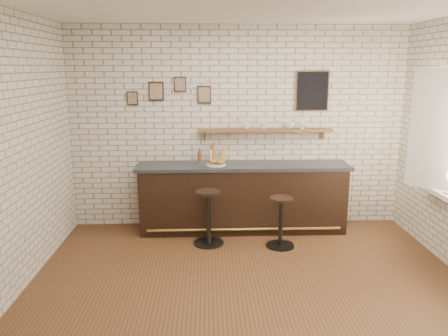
{
  "coord_description": "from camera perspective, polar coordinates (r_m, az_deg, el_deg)",
  "views": [
    {
      "loc": [
        -0.46,
        -4.51,
        2.4
      ],
      "look_at": [
        -0.25,
        0.9,
        1.14
      ],
      "focal_mm": 35.0,
      "sensor_mm": 36.0,
      "label": 1
    }
  ],
  "objects": [
    {
      "name": "ground",
      "position": [
        5.13,
        3.29,
        -14.84
      ],
      "size": [
        5.0,
        5.0,
        0.0
      ],
      "primitive_type": "plane",
      "color": "brown",
      "rests_on": "ground"
    },
    {
      "name": "bar_counter",
      "position": [
        6.51,
        2.46,
        -3.83
      ],
      "size": [
        3.1,
        0.65,
        1.01
      ],
      "color": "black",
      "rests_on": "ground"
    },
    {
      "name": "sandwich_plate",
      "position": [
        6.3,
        -1.06,
        0.39
      ],
      "size": [
        0.28,
        0.28,
        0.01
      ],
      "primitive_type": "cylinder",
      "color": "white",
      "rests_on": "bar_counter"
    },
    {
      "name": "ciabatta_sandwich",
      "position": [
        6.29,
        -0.98,
        0.73
      ],
      "size": [
        0.2,
        0.13,
        0.07
      ],
      "color": "tan",
      "rests_on": "sandwich_plate"
    },
    {
      "name": "potato_chips",
      "position": [
        6.3,
        -1.19,
        0.46
      ],
      "size": [
        0.25,
        0.18,
        0.0
      ],
      "color": "#C48C45",
      "rests_on": "sandwich_plate"
    },
    {
      "name": "bitters_bottle_brown",
      "position": [
        6.54,
        -3.2,
        1.53
      ],
      "size": [
        0.06,
        0.06,
        0.2
      ],
      "color": "brown",
      "rests_on": "bar_counter"
    },
    {
      "name": "bitters_bottle_white",
      "position": [
        6.54,
        -1.64,
        1.63
      ],
      "size": [
        0.06,
        0.06,
        0.23
      ],
      "color": "white",
      "rests_on": "bar_counter"
    },
    {
      "name": "bitters_bottle_amber",
      "position": [
        6.53,
        -1.41,
        1.81
      ],
      "size": [
        0.07,
        0.07,
        0.28
      ],
      "color": "#A65A1A",
      "rests_on": "bar_counter"
    },
    {
      "name": "condiment_bottle_yellow",
      "position": [
        6.54,
        -0.07,
        1.53
      ],
      "size": [
        0.06,
        0.06,
        0.19
      ],
      "color": "gold",
      "rests_on": "bar_counter"
    },
    {
      "name": "bar_stool_left",
      "position": [
        6.02,
        -2.05,
        -6.26
      ],
      "size": [
        0.45,
        0.45,
        0.76
      ],
      "color": "black",
      "rests_on": "ground"
    },
    {
      "name": "bar_stool_right",
      "position": [
        5.99,
        7.43,
        -6.8
      ],
      "size": [
        0.39,
        0.39,
        0.7
      ],
      "color": "black",
      "rests_on": "ground"
    },
    {
      "name": "wall_shelf",
      "position": [
        6.53,
        5.38,
        4.92
      ],
      "size": [
        2.0,
        0.18,
        0.18
      ],
      "color": "brown",
      "rests_on": "ground"
    },
    {
      "name": "shelf_cup_a",
      "position": [
        6.49,
        2.97,
        5.51
      ],
      "size": [
        0.12,
        0.12,
        0.09
      ],
      "primitive_type": "imported",
      "rotation": [
        0.0,
        0.0,
        -0.06
      ],
      "color": "white",
      "rests_on": "wall_shelf"
    },
    {
      "name": "shelf_cup_b",
      "position": [
        6.52,
        5.2,
        5.51
      ],
      "size": [
        0.14,
        0.14,
        0.09
      ],
      "primitive_type": "imported",
      "rotation": [
        0.0,
        0.0,
        0.97
      ],
      "color": "white",
      "rests_on": "wall_shelf"
    },
    {
      "name": "shelf_cup_c",
      "position": [
        6.58,
        8.62,
        5.51
      ],
      "size": [
        0.16,
        0.16,
        0.1
      ],
      "primitive_type": "imported",
      "rotation": [
        0.0,
        0.0,
        1.27
      ],
      "color": "white",
      "rests_on": "wall_shelf"
    },
    {
      "name": "shelf_cup_d",
      "position": [
        6.62,
        10.22,
        5.49
      ],
      "size": [
        0.14,
        0.14,
        0.1
      ],
      "primitive_type": "imported",
      "rotation": [
        0.0,
        0.0,
        0.48
      ],
      "color": "white",
      "rests_on": "wall_shelf"
    },
    {
      "name": "back_wall_decor",
      "position": [
        6.54,
        3.87,
        9.95
      ],
      "size": [
        2.96,
        0.02,
        0.56
      ],
      "color": "black",
      "rests_on": "ground"
    }
  ]
}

